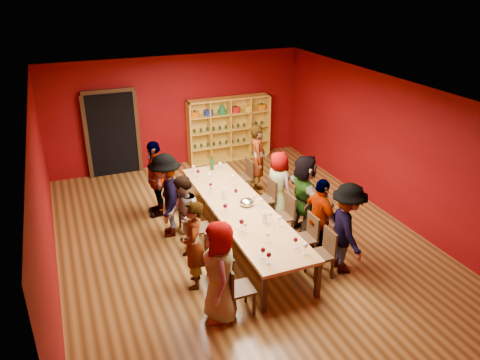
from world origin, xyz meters
The scene contains 49 objects.
room_shell centered at (0.00, 0.00, 1.50)m, with size 7.10×9.10×3.04m.
tasting_table centered at (0.00, 0.00, 0.70)m, with size 1.10×4.50×0.75m.
doorway centered at (-1.80, 4.43, 1.12)m, with size 1.40×0.17×2.30m.
shelving_unit centered at (1.40, 4.32, 0.98)m, with size 2.40×0.40×1.80m.
chair_person_left_0 centered at (-0.91, -2.00, 0.50)m, with size 0.42×0.42×0.89m.
person_left_0 centered at (-1.16, -2.00, 0.84)m, with size 0.82×0.45×1.68m, color #5B84BC.
chair_person_left_1 centered at (-0.91, -1.07, 0.50)m, with size 0.42×0.42×0.89m.
person_left_1 centered at (-1.29, -1.07, 0.80)m, with size 0.58×0.42×1.59m, color pink.
chair_person_left_2 centered at (-0.91, 0.04, 0.50)m, with size 0.42×0.42×0.89m.
person_left_2 centered at (-1.15, 0.04, 0.78)m, with size 0.76×0.42×1.56m, color #141A38.
chair_person_left_3 centered at (-0.91, 0.78, 0.50)m, with size 0.42×0.42×0.89m.
person_left_3 centered at (-1.29, 0.78, 0.88)m, with size 1.14×0.47×1.76m, color #CF8A8E.
chair_person_left_4 centered at (-0.91, 1.76, 0.50)m, with size 0.42×0.42×0.89m.
person_left_4 centered at (-1.28, 1.76, 0.86)m, with size 1.01×0.46×1.72m, color #5981B8.
chair_person_right_0 centered at (0.91, -1.65, 0.50)m, with size 0.42×0.42×0.89m.
person_right_0 centered at (1.35, -1.65, 0.85)m, with size 1.10×0.45×1.71m, color #4B4B50.
chair_person_right_1 centered at (0.91, -1.07, 0.50)m, with size 0.42×0.42×0.89m.
person_right_1 centered at (1.16, -1.07, 0.79)m, with size 0.93×0.42×1.58m, color silver.
chair_person_right_2 centered at (0.91, -0.17, 0.50)m, with size 0.42×0.42×0.89m.
person_right_2 centered at (1.33, -0.17, 0.85)m, with size 1.58×0.45×1.71m, color pink.
chair_person_right_3 centered at (0.91, 0.68, 0.50)m, with size 0.42×0.42×0.89m.
person_right_3 centered at (1.17, 0.68, 0.75)m, with size 0.73×0.40×1.49m, color #15193A.
chair_person_right_4 centered at (0.91, 1.93, 0.50)m, with size 0.42×0.42×0.89m.
person_right_4 centered at (1.24, 1.93, 0.86)m, with size 0.63×0.46×1.72m, color #131B35.
wine_glass_0 centered at (-0.32, -0.83, 0.91)m, with size 0.09×0.09×0.22m.
wine_glass_1 centered at (-0.37, -0.14, 0.90)m, with size 0.08×0.08×0.21m.
wine_glass_2 centered at (-0.32, -1.95, 0.90)m, with size 0.08×0.08×0.21m.
wine_glass_3 centered at (0.31, 0.03, 0.91)m, with size 0.09×0.09×0.22m.
wine_glass_4 centered at (-0.37, 1.95, 0.90)m, with size 0.08×0.08×0.20m.
wine_glass_5 centered at (-0.30, 0.92, 0.88)m, with size 0.07×0.07×0.18m.
wine_glass_6 centered at (0.37, -0.16, 0.90)m, with size 0.08×0.08×0.20m.
wine_glass_7 centered at (0.26, 1.07, 0.91)m, with size 0.09×0.09×0.22m.
wine_glass_8 centered at (0.28, 1.93, 0.88)m, with size 0.07×0.07×0.19m.
wine_glass_9 centered at (0.28, -0.74, 0.90)m, with size 0.08×0.08×0.20m.
wine_glass_10 centered at (-0.30, -0.01, 0.88)m, with size 0.07×0.07×0.19m.
wine_glass_11 centered at (-0.28, -0.91, 0.89)m, with size 0.08×0.08×0.19m.
wine_glass_12 centered at (-0.33, 0.74, 0.90)m, with size 0.08×0.08×0.20m.
wine_glass_13 centered at (0.06, 0.42, 0.90)m, with size 0.08×0.08×0.21m.
wine_glass_14 centered at (0.29, -1.70, 0.89)m, with size 0.08×0.08×0.19m.
wine_glass_15 centered at (-0.19, 1.37, 0.91)m, with size 0.09×0.09×0.22m.
wine_glass_16 centered at (-0.34, -1.79, 0.89)m, with size 0.08×0.08×0.20m.
wine_glass_17 centered at (0.37, -0.95, 0.90)m, with size 0.08×0.08×0.21m.
wine_glass_18 centered at (-0.05, -1.36, 0.88)m, with size 0.07×0.07×0.18m.
wine_glass_19 centered at (0.35, -1.94, 0.91)m, with size 0.09×0.09×0.22m.
wine_glass_20 centered at (-0.34, 1.68, 0.89)m, with size 0.08×0.08×0.20m.
spittoon_bowl centered at (0.14, 0.02, 0.82)m, with size 0.29×0.29×0.16m, color silver.
carafe_a centered at (-0.17, 0.47, 0.85)m, with size 0.09×0.09×0.23m.
carafe_b centered at (0.17, -0.75, 0.86)m, with size 0.12×0.12×0.25m.
wine_bottle centered at (0.10, 2.00, 0.88)m, with size 0.11×0.11×0.35m.
Camera 1 is at (-3.10, -7.56, 5.01)m, focal length 35.00 mm.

